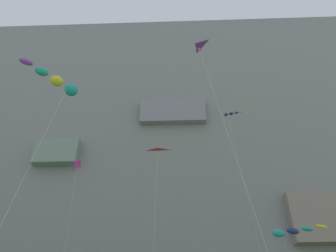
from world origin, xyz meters
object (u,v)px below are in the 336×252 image
at_px(kite_windsock_low_center, 231,115).
at_px(kite_diamond_high_left, 76,172).
at_px(kite_delta_upper_right, 199,57).
at_px(kite_windsock_mid_center, 292,231).
at_px(kite_windsock_upper_left, 58,82).
at_px(kite_delta_low_right, 157,156).

bearing_deg(kite_windsock_low_center, kite_diamond_high_left, -172.97).
height_order(kite_delta_upper_right, kite_windsock_low_center, kite_windsock_low_center).
distance_m(kite_windsock_mid_center, kite_windsock_upper_left, 31.78).
relative_size(kite_delta_low_right, kite_windsock_upper_left, 0.93).
bearing_deg(kite_delta_upper_right, kite_windsock_upper_left, 175.82).
distance_m(kite_diamond_high_left, kite_windsock_mid_center, 28.11).
relative_size(kite_delta_upper_right, kite_windsock_upper_left, 1.11).
bearing_deg(kite_windsock_low_center, kite_delta_upper_right, -105.36).
bearing_deg(kite_windsock_mid_center, kite_delta_low_right, -135.41).
bearing_deg(kite_diamond_high_left, kite_windsock_mid_center, 2.82).
bearing_deg(kite_windsock_low_center, kite_windsock_upper_left, -124.25).
bearing_deg(kite_delta_low_right, kite_windsock_low_center, 57.69).
xyz_separation_m(kite_diamond_high_left, kite_windsock_mid_center, (26.97, 1.33, -7.81)).
distance_m(kite_delta_upper_right, kite_windsock_low_center, 30.04).
relative_size(kite_diamond_high_left, kite_windsock_upper_left, 1.33).
relative_size(kite_diamond_high_left, kite_delta_upper_right, 1.20).
bearing_deg(kite_delta_upper_right, kite_delta_low_right, 111.19).
height_order(kite_diamond_high_left, kite_windsock_low_center, kite_windsock_low_center).
bearing_deg(kite_windsock_upper_left, kite_windsock_mid_center, 47.04).
relative_size(kite_delta_low_right, kite_diamond_high_left, 0.70).
height_order(kite_delta_low_right, kite_windsock_low_center, kite_windsock_low_center).
xyz_separation_m(kite_delta_low_right, kite_diamond_high_left, (-11.75, 13.68, 6.01)).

